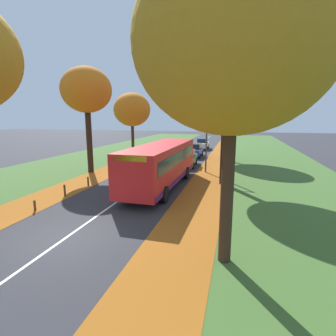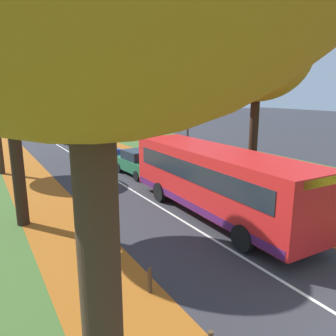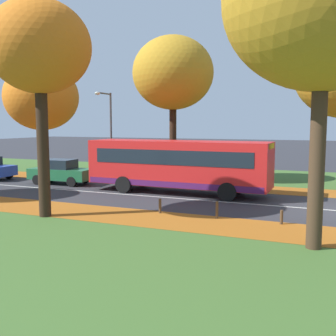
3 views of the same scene
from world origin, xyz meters
name	(u,v)px [view 3 (image 3 of 3)]	position (x,y,z in m)	size (l,w,h in m)	color
leaf_litter_left	(29,206)	(-4.60, 14.00, 0.01)	(2.80, 60.00, 0.00)	#9E5619
grass_verge_right	(86,170)	(9.20, 20.00, 0.00)	(12.00, 90.00, 0.01)	#3D6028
leaf_litter_right	(122,181)	(4.60, 14.00, 0.01)	(2.80, 60.00, 0.00)	#9E5619
road_centre_line	(5,185)	(0.00, 20.00, 0.00)	(0.12, 80.00, 0.01)	silver
tree_left_nearest	(324,0)	(-6.19, 1.12, 7.62)	(6.08, 6.08, 10.38)	#422D1E
tree_left_near	(39,49)	(-5.91, 11.93, 7.00)	(4.24, 4.24, 8.99)	black
tree_right_near	(173,73)	(5.69, 10.62, 7.28)	(5.42, 5.42, 9.76)	black
tree_right_mid	(41,97)	(5.64, 21.56, 6.00)	(5.70, 5.70, 8.58)	black
bollard_second	(281,217)	(-3.51, 2.40, 0.29)	(0.12, 0.12, 0.57)	#4C3823
bollard_third	(217,210)	(-3.58, 5.00, 0.37)	(0.12, 0.12, 0.74)	#4C3823
bollard_fourth	(160,206)	(-3.55, 7.59, 0.33)	(0.12, 0.12, 0.66)	#4C3823
streetlamp_right	(108,127)	(3.67, 14.46, 3.74)	(1.89, 0.28, 6.00)	#47474C
bus	(178,163)	(1.57, 8.68, 1.70)	(2.83, 10.45, 2.98)	red
car_green_lead	(61,172)	(1.80, 17.00, 0.81)	(1.92, 4.27, 1.62)	#1E6038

